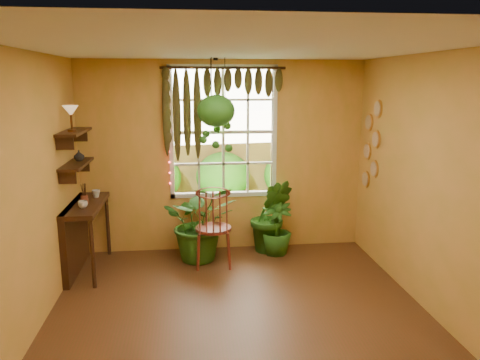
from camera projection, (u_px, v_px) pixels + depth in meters
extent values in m
plane|color=#4E2A16|center=(242.00, 324.00, 4.72)|extent=(4.50, 4.50, 0.00)
plane|color=white|center=(242.00, 48.00, 4.16)|extent=(4.50, 4.50, 0.00)
plane|color=#E19B4D|center=(224.00, 157.00, 6.63)|extent=(4.00, 0.00, 4.00)
plane|color=#E19B4D|center=(22.00, 201.00, 4.22)|extent=(0.00, 4.50, 4.50)
plane|color=#E19B4D|center=(441.00, 189.00, 4.66)|extent=(0.00, 4.50, 4.50)
cube|color=silver|center=(223.00, 132.00, 6.58)|extent=(1.52, 0.10, 1.86)
cube|color=white|center=(223.00, 132.00, 6.61)|extent=(1.38, 0.01, 1.78)
cylinder|color=#351D0E|center=(223.00, 68.00, 6.29)|extent=(1.70, 0.04, 0.04)
cube|color=#351D0E|center=(86.00, 205.00, 5.90)|extent=(0.40, 1.20, 0.06)
cube|color=#351D0E|center=(75.00, 237.00, 5.97)|extent=(0.08, 1.18, 0.90)
cylinder|color=#351D0E|center=(93.00, 253.00, 5.47)|extent=(0.05, 0.05, 0.86)
cylinder|color=#351D0E|center=(108.00, 225.00, 6.54)|extent=(0.05, 0.05, 0.86)
cube|color=#351D0E|center=(77.00, 164.00, 5.78)|extent=(0.25, 0.90, 0.04)
cube|color=#351D0E|center=(74.00, 132.00, 5.70)|extent=(0.25, 0.90, 0.04)
cube|color=#30601B|center=(209.00, 179.00, 11.77)|extent=(14.00, 10.00, 0.04)
cube|color=olive|center=(212.00, 154.00, 9.83)|extent=(12.00, 0.10, 1.80)
plane|color=#8EB6EE|center=(205.00, 112.00, 13.19)|extent=(12.00, 0.00, 12.00)
cylinder|color=maroon|center=(213.00, 229.00, 6.18)|extent=(0.50, 0.50, 0.04)
torus|color=maroon|center=(213.00, 193.00, 5.87)|extent=(0.45, 0.06, 0.45)
imported|color=#205215|center=(201.00, 222.00, 6.34)|extent=(0.98, 0.85, 1.08)
imported|color=#205215|center=(271.00, 216.00, 6.65)|extent=(0.63, 0.53, 1.06)
imported|color=#205215|center=(276.00, 228.00, 6.57)|extent=(0.46, 0.46, 0.77)
ellipsoid|color=black|center=(216.00, 117.00, 6.10)|extent=(0.29, 0.29, 0.18)
ellipsoid|color=#205215|center=(216.00, 111.00, 6.09)|extent=(0.49, 0.49, 0.42)
imported|color=silver|center=(83.00, 204.00, 5.66)|extent=(0.14, 0.14, 0.09)
imported|color=beige|center=(96.00, 194.00, 6.17)|extent=(0.14, 0.14, 0.10)
cylinder|color=brown|center=(84.00, 200.00, 5.84)|extent=(0.09, 0.09, 0.11)
imported|color=#B2AD99|center=(79.00, 156.00, 5.90)|extent=(0.14, 0.14, 0.13)
cylinder|color=brown|center=(72.00, 131.00, 5.54)|extent=(0.10, 0.10, 0.03)
cylinder|color=brown|center=(71.00, 122.00, 5.52)|extent=(0.02, 0.02, 0.19)
cone|color=slate|center=(71.00, 111.00, 5.49)|extent=(0.19, 0.19, 0.12)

